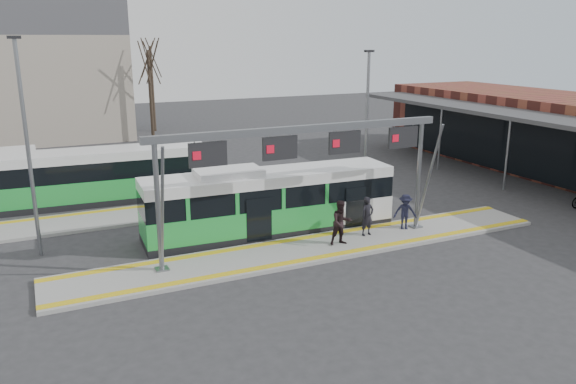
% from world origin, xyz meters
% --- Properties ---
extents(ground, '(120.00, 120.00, 0.00)m').
position_xyz_m(ground, '(0.00, 0.00, 0.00)').
color(ground, '#2D2D30').
rests_on(ground, ground).
extents(platform_main, '(22.00, 3.00, 0.15)m').
position_xyz_m(platform_main, '(0.00, 0.00, 0.07)').
color(platform_main, gray).
rests_on(platform_main, ground).
extents(platform_second, '(20.00, 3.00, 0.15)m').
position_xyz_m(platform_second, '(-4.00, 8.00, 0.07)').
color(platform_second, gray).
rests_on(platform_second, ground).
extents(tactile_main, '(22.00, 2.65, 0.02)m').
position_xyz_m(tactile_main, '(0.00, 0.00, 0.16)').
color(tactile_main, gold).
rests_on(tactile_main, platform_main).
extents(tactile_second, '(20.00, 0.35, 0.02)m').
position_xyz_m(tactile_second, '(-4.00, 9.15, 0.16)').
color(tactile_second, gold).
rests_on(tactile_second, platform_second).
extents(gantry, '(13.00, 1.68, 5.20)m').
position_xyz_m(gantry, '(-0.35, 0.25, 4.30)').
color(gantry, slate).
rests_on(gantry, platform_main).
extents(hero_bus, '(11.71, 2.98, 3.19)m').
position_xyz_m(hero_bus, '(-0.89, 2.90, 1.46)').
color(hero_bus, black).
rests_on(hero_bus, ground).
extents(bg_bus_green, '(11.78, 3.11, 2.92)m').
position_xyz_m(bg_bus_green, '(-7.32, 11.52, 1.44)').
color(bg_bus_green, black).
rests_on(bg_bus_green, ground).
extents(passenger_a, '(0.70, 0.50, 1.78)m').
position_xyz_m(passenger_a, '(2.80, 0.33, 1.04)').
color(passenger_a, black).
rests_on(passenger_a, platform_main).
extents(passenger_b, '(1.00, 0.81, 1.96)m').
position_xyz_m(passenger_b, '(1.14, -0.21, 1.13)').
color(passenger_b, black).
rests_on(passenger_b, platform_main).
extents(passenger_c, '(1.23, 1.02, 1.66)m').
position_xyz_m(passenger_c, '(4.86, 0.31, 0.98)').
color(passenger_c, '#1A1B2F').
rests_on(passenger_c, platform_main).
extents(tree_left, '(1.40, 1.40, 8.84)m').
position_xyz_m(tree_left, '(-0.85, 28.67, 6.70)').
color(tree_left, '#382B21').
rests_on(tree_left, ground).
extents(tree_mid, '(1.40, 1.40, 9.11)m').
position_xyz_m(tree_mid, '(0.62, 34.89, 6.91)').
color(tree_mid, '#382B21').
rests_on(tree_mid, ground).
extents(lamp_west, '(0.50, 0.25, 8.85)m').
position_xyz_m(lamp_west, '(-10.68, 4.30, 4.67)').
color(lamp_west, slate).
rests_on(lamp_west, ground).
extents(lamp_east, '(0.50, 0.25, 8.16)m').
position_xyz_m(lamp_east, '(6.27, 6.03, 4.32)').
color(lamp_east, slate).
rests_on(lamp_east, ground).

